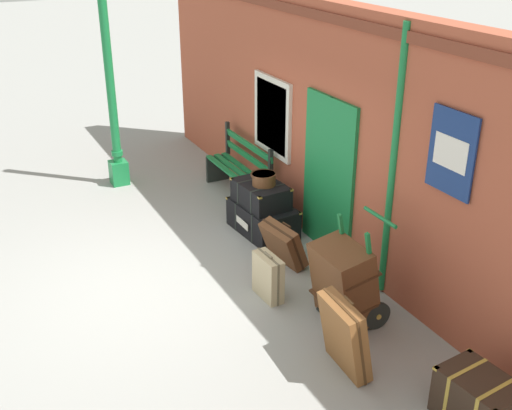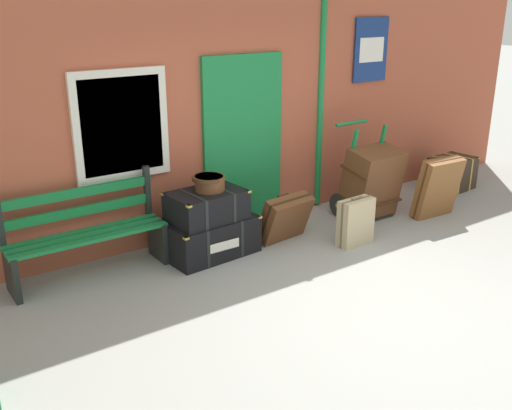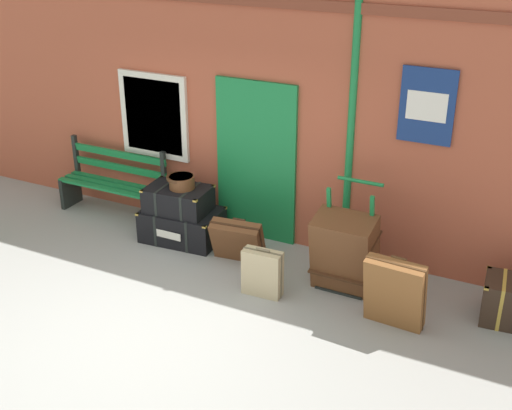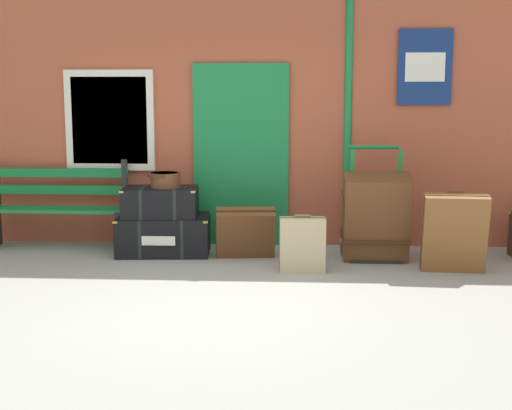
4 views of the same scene
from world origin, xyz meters
The scene contains 11 objects.
ground_plane centered at (0.00, 0.00, 0.00)m, with size 60.00×60.00×0.00m, color gray.
brick_facade centered at (-0.01, 2.60, 1.60)m, with size 10.40×0.35×3.20m.
platform_bench centered at (-1.98, 2.16, 0.44)m, with size 1.60×0.43×1.01m.
steamer_trunk_base centered at (-0.69, 1.90, 0.21)m, with size 1.06×0.72×0.43m.
steamer_trunk_middle centered at (-0.72, 1.88, 0.58)m, with size 0.85×0.60×0.33m.
round_hatbox centered at (-0.67, 1.90, 0.83)m, with size 0.36×0.34×0.16m.
porters_trolley centered at (1.61, 1.87, 0.27)m, with size 0.71×0.60×1.20m.
large_brown_trunk centered at (1.61, 1.69, 0.47)m, with size 0.70×0.59×0.94m.
suitcase_cream centered at (0.23, 1.71, 0.28)m, with size 0.67×0.44×0.56m.
suitcase_tan centered at (2.32, 1.22, 0.40)m, with size 0.64×0.36×0.81m.
suitcase_brown centered at (0.83, 1.17, 0.27)m, with size 0.46×0.20×0.58m.
Camera 3 is at (3.65, -4.63, 4.08)m, focal length 46.63 mm.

